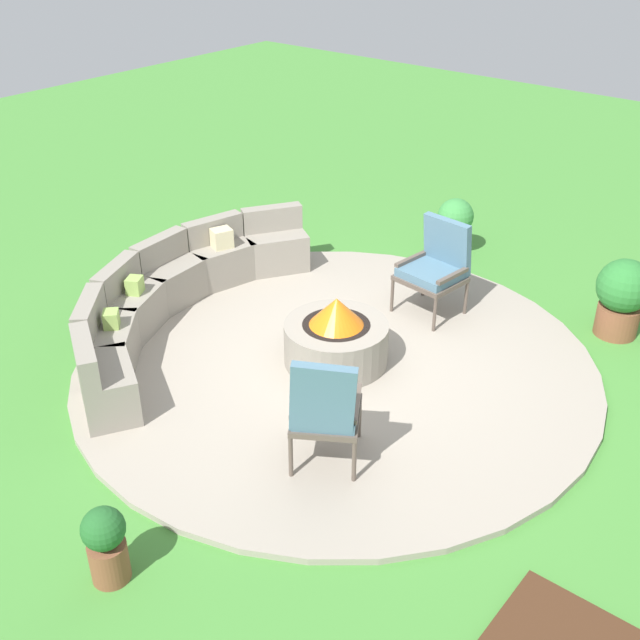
{
  "coord_description": "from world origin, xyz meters",
  "views": [
    {
      "loc": [
        -4.99,
        -3.87,
        4.18
      ],
      "look_at": [
        0.0,
        0.2,
        0.45
      ],
      "focal_mm": 43.39,
      "sensor_mm": 36.0,
      "label": 1
    }
  ],
  "objects_px": {
    "potted_plant_2": "(455,222)",
    "lounge_chair_front_right": "(437,265)",
    "curved_stone_bench": "(174,296)",
    "potted_plant_0": "(106,543)",
    "potted_plant_1": "(622,295)",
    "fire_pit": "(336,338)",
    "lounge_chair_front_left": "(325,407)"
  },
  "relations": [
    {
      "from": "fire_pit",
      "to": "lounge_chair_front_left",
      "type": "height_order",
      "value": "lounge_chair_front_left"
    },
    {
      "from": "potted_plant_1",
      "to": "potted_plant_2",
      "type": "height_order",
      "value": "potted_plant_1"
    },
    {
      "from": "curved_stone_bench",
      "to": "potted_plant_0",
      "type": "xyz_separation_m",
      "value": [
        -2.58,
        -2.23,
        -0.04
      ]
    },
    {
      "from": "fire_pit",
      "to": "lounge_chair_front_left",
      "type": "xyz_separation_m",
      "value": [
        -1.23,
        -0.85,
        0.28
      ]
    },
    {
      "from": "potted_plant_2",
      "to": "lounge_chair_front_left",
      "type": "bearing_deg",
      "value": -162.59
    },
    {
      "from": "potted_plant_2",
      "to": "lounge_chair_front_right",
      "type": "bearing_deg",
      "value": -156.7
    },
    {
      "from": "lounge_chair_front_right",
      "to": "potted_plant_2",
      "type": "height_order",
      "value": "lounge_chair_front_right"
    },
    {
      "from": "fire_pit",
      "to": "potted_plant_2",
      "type": "xyz_separation_m",
      "value": [
        2.99,
        0.47,
        0.09
      ]
    },
    {
      "from": "curved_stone_bench",
      "to": "potted_plant_0",
      "type": "height_order",
      "value": "curved_stone_bench"
    },
    {
      "from": "curved_stone_bench",
      "to": "potted_plant_2",
      "type": "bearing_deg",
      "value": -21.29
    },
    {
      "from": "potted_plant_2",
      "to": "potted_plant_1",
      "type": "bearing_deg",
      "value": -105.54
    },
    {
      "from": "fire_pit",
      "to": "lounge_chair_front_left",
      "type": "bearing_deg",
      "value": -145.18
    },
    {
      "from": "curved_stone_bench",
      "to": "potted_plant_1",
      "type": "bearing_deg",
      "value": -52.92
    },
    {
      "from": "potted_plant_1",
      "to": "potted_plant_2",
      "type": "xyz_separation_m",
      "value": [
        0.65,
        2.34,
        -0.04
      ]
    },
    {
      "from": "curved_stone_bench",
      "to": "potted_plant_1",
      "type": "height_order",
      "value": "potted_plant_1"
    },
    {
      "from": "potted_plant_0",
      "to": "lounge_chair_front_left",
      "type": "bearing_deg",
      "value": -13.33
    },
    {
      "from": "potted_plant_0",
      "to": "lounge_chair_front_right",
      "type": "bearing_deg",
      "value": 3.14
    },
    {
      "from": "fire_pit",
      "to": "lounge_chair_front_left",
      "type": "relative_size",
      "value": 0.95
    },
    {
      "from": "lounge_chair_front_left",
      "to": "potted_plant_2",
      "type": "xyz_separation_m",
      "value": [
        4.21,
        1.32,
        -0.19
      ]
    },
    {
      "from": "lounge_chair_front_right",
      "to": "potted_plant_2",
      "type": "xyz_separation_m",
      "value": [
        1.51,
        0.65,
        -0.19
      ]
    },
    {
      "from": "lounge_chair_front_right",
      "to": "lounge_chair_front_left",
      "type": "bearing_deg",
      "value": 110.87
    },
    {
      "from": "potted_plant_0",
      "to": "curved_stone_bench",
      "type": "bearing_deg",
      "value": 40.93
    },
    {
      "from": "fire_pit",
      "to": "potted_plant_0",
      "type": "distance_m",
      "value": 3.05
    },
    {
      "from": "fire_pit",
      "to": "potted_plant_2",
      "type": "relative_size",
      "value": 1.4
    },
    {
      "from": "lounge_chair_front_left",
      "to": "potted_plant_2",
      "type": "bearing_deg",
      "value": 74.77
    },
    {
      "from": "fire_pit",
      "to": "potted_plant_1",
      "type": "distance_m",
      "value": 3.0
    },
    {
      "from": "curved_stone_bench",
      "to": "lounge_chair_front_left",
      "type": "distance_m",
      "value": 2.78
    },
    {
      "from": "fire_pit",
      "to": "curved_stone_bench",
      "type": "xyz_separation_m",
      "value": [
        -0.45,
        1.81,
        0.03
      ]
    },
    {
      "from": "potted_plant_1",
      "to": "potted_plant_2",
      "type": "distance_m",
      "value": 2.43
    },
    {
      "from": "fire_pit",
      "to": "potted_plant_0",
      "type": "height_order",
      "value": "fire_pit"
    },
    {
      "from": "fire_pit",
      "to": "potted_plant_1",
      "type": "height_order",
      "value": "potted_plant_1"
    },
    {
      "from": "curved_stone_bench",
      "to": "fire_pit",
      "type": "bearing_deg",
      "value": -76.12
    }
  ]
}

